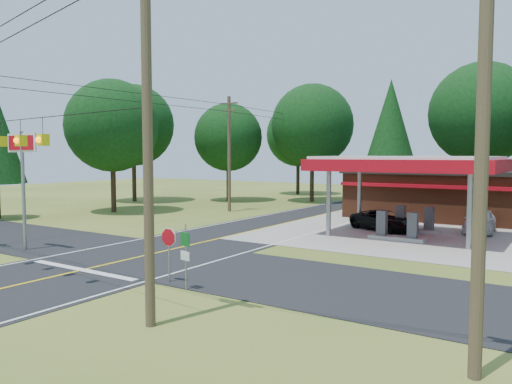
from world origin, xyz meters
The scene contains 17 objects.
ground centered at (0.00, 0.00, 0.00)m, with size 120.00×120.00×0.00m, color #4D6322.
main_highway centered at (0.00, 0.00, 0.01)m, with size 8.00×120.00×0.02m, color black.
cross_road centered at (0.00, 0.00, 0.01)m, with size 70.00×7.00×0.02m, color black.
lane_center_yellow centered at (0.00, 0.00, 0.03)m, with size 0.15×110.00×0.00m, color yellow.
gas_canopy centered at (9.00, 13.00, 4.27)m, with size 10.60×7.40×4.88m.
convenience_store centered at (10.00, 22.98, 1.92)m, with size 16.40×7.55×3.80m.
utility_pole_near_right centered at (7.50, -7.00, 5.96)m, with size 1.80×0.30×11.50m.
utility_pole_far_left centered at (-8.00, 18.00, 5.20)m, with size 1.80×0.30×10.00m.
utility_pole_right_b centered at (16.00, -5.50, 5.20)m, with size 1.80×0.30×10.00m.
utility_pole_north centered at (-6.50, 35.00, 4.75)m, with size 0.30×0.30×9.50m.
overhead_beacons centered at (-1.00, -6.00, 6.21)m, with size 17.04×2.04×1.03m.
treeline_backdrop centered at (0.82, 24.01, 7.49)m, with size 70.27×51.59×13.30m.
suv_car centered at (7.12, 14.50, 0.66)m, with size 4.72×4.72×1.31m, color black.
sedan_car centered at (12.49, 17.00, 0.75)m, with size 4.41×4.41×1.50m, color silver.
big_stop_sign centered at (-6.31, -2.28, 4.51)m, with size 2.29×0.20×6.16m.
octagonal_stop_sign centered at (4.50, -3.01, 1.59)m, with size 0.76×0.09×2.15m.
route_sign_post centered at (5.80, -3.52, 1.47)m, with size 0.50×0.14×2.45m.
Camera 1 is at (17.82, -17.17, 4.97)m, focal length 35.00 mm.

